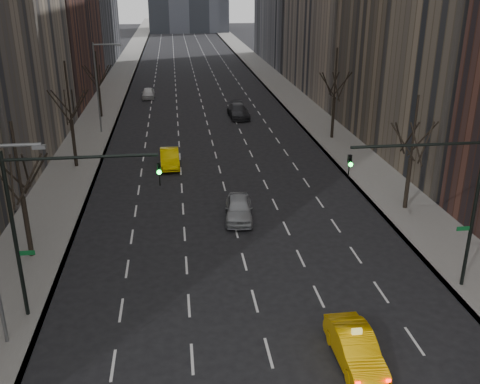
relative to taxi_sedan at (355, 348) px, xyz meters
name	(u,v)px	position (x,y,z in m)	size (l,w,h in m)	color
sidewalk_left	(114,88)	(-15.66, 63.02, -0.63)	(4.50, 320.00, 0.15)	slate
sidewalk_right	(278,85)	(8.84, 63.02, -0.63)	(4.50, 320.00, 0.15)	slate
tree_lw_b	(23,197)	(-15.41, 11.02, 3.01)	(3.36, 3.50, 7.82)	black
tree_lw_c	(71,121)	(-15.41, 27.02, 3.33)	(3.36, 3.50, 8.74)	black
tree_lw_d	(99,87)	(-15.41, 45.02, 2.85)	(3.36, 3.50, 7.36)	black
tree_rw_b	(411,158)	(8.59, 15.02, 3.01)	(3.36, 3.50, 7.82)	black
tree_rw_c	(334,99)	(8.59, 33.02, 3.33)	(3.36, 3.50, 8.74)	black
traffic_mast_left	(50,208)	(-12.52, 5.02, 4.78)	(6.69, 0.39, 8.00)	black
traffic_mast_right	(445,189)	(5.69, 5.02, 4.78)	(6.69, 0.39, 8.00)	black
streetlight_far	(100,79)	(-14.25, 38.02, 4.91)	(2.83, 0.22, 9.00)	slate
taxi_sedan	(355,348)	(0.00, 0.00, 0.00)	(1.50, 4.30, 1.42)	#FFB605
silver_sedan_ahead	(239,208)	(-3.02, 14.88, 0.04)	(1.77, 4.41, 1.50)	#9FA2A7
far_taxi	(170,158)	(-7.54, 26.35, 0.03)	(1.57, 4.49, 1.48)	yellow
far_suv_grey	(238,111)	(0.35, 43.08, 0.05)	(2.13, 5.25, 1.52)	#2B2B30
far_car_white	(148,93)	(-10.39, 55.46, -0.02)	(1.63, 4.05, 1.38)	white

